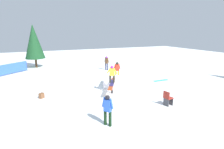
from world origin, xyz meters
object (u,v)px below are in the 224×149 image
bystander_brown (107,62)px  pine_tree_near (34,42)px  main_rider_on_rail (112,75)px  backpack_on_snow (42,96)px  rail_feature (112,84)px  loose_snowboard_cyan (161,80)px  folding_chair (168,99)px  bystander_blue (108,109)px  bystander_red (117,69)px

bystander_brown → pine_tree_near: 8.81m
main_rider_on_rail → backpack_on_snow: main_rider_on_rail is taller
rail_feature → bystander_brown: bearing=-170.1°
loose_snowboard_cyan → backpack_on_snow: 9.79m
loose_snowboard_cyan → main_rider_on_rail: bearing=-165.8°
folding_chair → rail_feature: bearing=26.2°
rail_feature → bystander_blue: 4.29m
main_rider_on_rail → rail_feature: bearing=0.0°
bystander_red → pine_tree_near: pine_tree_near is taller
rail_feature → main_rider_on_rail: size_ratio=1.70×
rail_feature → bystander_red: size_ratio=1.66×
folding_chair → backpack_on_snow: 7.91m
loose_snowboard_cyan → pine_tree_near: bearing=134.5°
bystander_brown → bystander_blue: bearing=-48.7°
bystander_red → bystander_brown: bystander_brown is taller
rail_feature → backpack_on_snow: rail_feature is taller
rail_feature → pine_tree_near: bearing=-129.1°
bystander_blue → pine_tree_near: bearing=152.9°
bystander_brown → folding_chair: size_ratio=1.74×
rail_feature → loose_snowboard_cyan: (-1.20, 5.23, -0.64)m
rail_feature → folding_chair: size_ratio=2.86×
bystander_blue → folding_chair: (-0.65, 4.06, -0.42)m
backpack_on_snow → pine_tree_near: size_ratio=0.07×
pine_tree_near → rail_feature: bearing=21.7°
bystander_brown → pine_tree_near: bearing=-149.6°
loose_snowboard_cyan → folding_chair: (4.38, -3.08, 0.40)m
pine_tree_near → folding_chair: bearing=24.5°
folding_chair → bystander_brown: bearing=-9.8°
bystander_red → backpack_on_snow: bearing=29.4°
bystander_red → bystander_blue: bystander_red is taller
bystander_red → pine_tree_near: (-8.36, -6.69, 2.20)m
rail_feature → bystander_brown: 7.58m
bystander_blue → bystander_brown: bearing=120.9°
folding_chair → backpack_on_snow: (-4.19, -6.70, -0.24)m
main_rider_on_rail → backpack_on_snow: (-1.00, -4.55, -1.17)m
loose_snowboard_cyan → backpack_on_snow: (0.19, -9.79, 0.16)m
folding_chair → pine_tree_near: pine_tree_near is taller
main_rider_on_rail → backpack_on_snow: size_ratio=4.37×
loose_snowboard_cyan → pine_tree_near: (-10.58, -9.91, 3.04)m
main_rider_on_rail → folding_chair: size_ratio=1.69×
bystander_brown → loose_snowboard_cyan: size_ratio=1.07×
rail_feature → main_rider_on_rail: main_rider_on_rail is taller
pine_tree_near → backpack_on_snow: bearing=0.7°
loose_snowboard_cyan → folding_chair: size_ratio=1.63×
bystander_red → pine_tree_near: bearing=-42.2°
bystander_brown → backpack_on_snow: bystander_brown is taller
bystander_red → backpack_on_snow: size_ratio=4.46×
rail_feature → loose_snowboard_cyan: rail_feature is taller
bystander_brown → pine_tree_near: (-4.62, -7.18, 2.19)m
bystander_red → folding_chair: bystander_red is taller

